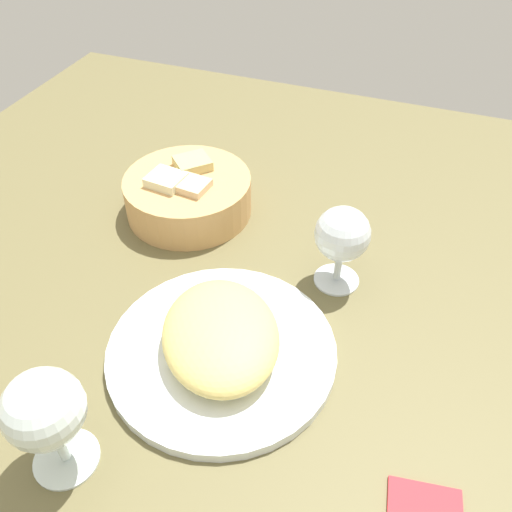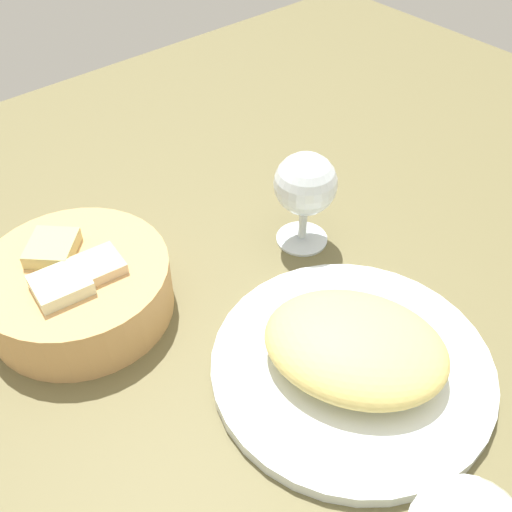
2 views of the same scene
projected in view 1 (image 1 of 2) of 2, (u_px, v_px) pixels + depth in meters
ground_plane at (264, 352)px, 67.06cm from camera, size 140.00×140.00×2.00cm
plate at (222, 351)px, 65.05cm from camera, size 27.17×27.17×1.40cm
omelette at (221, 334)px, 62.95cm from camera, size 21.75×20.34×4.84cm
lettuce_garnish at (244, 301)px, 69.17cm from camera, size 3.69×3.69×1.39cm
bread_basket at (188, 194)px, 84.14cm from camera, size 19.34×19.34×7.60cm
wine_glass_near at (342, 237)px, 69.63cm from camera, size 7.21×7.21×11.91cm
wine_glass_far at (45, 412)px, 49.92cm from camera, size 7.71×7.71×13.12cm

